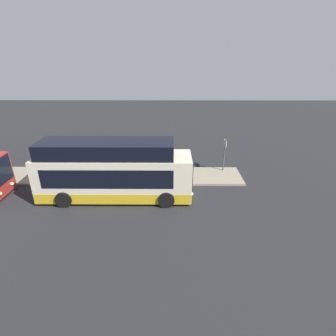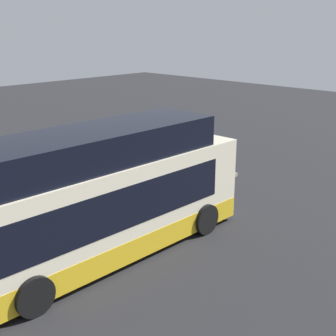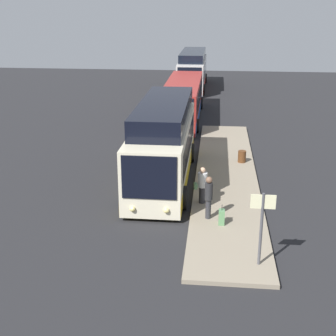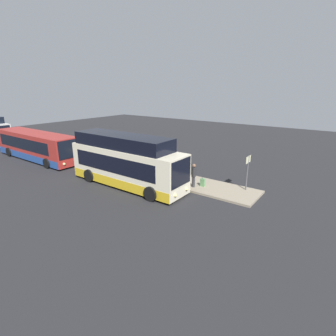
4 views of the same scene
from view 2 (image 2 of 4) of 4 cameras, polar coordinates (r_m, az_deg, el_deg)
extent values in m
plane|color=#232326|center=(14.51, -10.33, -11.31)|extent=(80.00, 80.00, 0.00)
cube|color=gray|center=(16.91, -16.69, -7.18)|extent=(20.00, 3.12, 0.16)
cube|color=beige|center=(14.20, -8.17, -4.71)|extent=(10.01, 2.53, 2.83)
cube|color=gold|center=(14.63, -7.99, -8.58)|extent=(9.96, 2.55, 0.70)
cube|color=black|center=(13.94, -9.04, -3.68)|extent=(8.21, 2.56, 1.25)
cube|color=black|center=(17.40, 4.91, 0.98)|extent=(0.06, 2.22, 1.81)
sphere|color=#F9E58C|center=(18.26, 3.16, -2.73)|extent=(0.24, 0.24, 0.24)
sphere|color=#F9E58C|center=(17.44, 6.60, -3.80)|extent=(0.24, 0.24, 0.24)
cylinder|color=black|center=(17.55, -1.79, -3.94)|extent=(1.05, 0.30, 1.05)
cylinder|color=black|center=(15.96, 4.58, -6.21)|extent=(1.05, 0.30, 1.05)
cylinder|color=black|center=(12.23, -16.03, -14.76)|extent=(1.05, 0.30, 1.05)
cube|color=black|center=(13.38, -9.86, 2.42)|extent=(8.51, 2.32, 0.97)
cylinder|color=#2D2D33|center=(19.06, -1.53, -2.01)|extent=(0.31, 0.31, 0.83)
cylinder|color=#262628|center=(18.82, -1.55, 0.22)|extent=(0.45, 0.45, 0.72)
sphere|color=brown|center=(18.68, -1.57, 1.68)|extent=(0.27, 0.27, 0.27)
cylinder|color=#2D2D33|center=(17.87, -4.46, -3.53)|extent=(0.33, 0.33, 0.76)
cylinder|color=silver|center=(17.63, -4.51, -1.38)|extent=(0.47, 0.47, 0.66)
sphere|color=tan|center=(17.49, -4.54, 0.02)|extent=(0.25, 0.25, 0.25)
cube|color=#598C59|center=(17.54, -3.72, -2.43)|extent=(0.30, 0.18, 0.24)
cube|color=#598C59|center=(19.79, -1.62, -1.61)|extent=(0.34, 0.24, 0.61)
cylinder|color=black|center=(19.66, -1.63, -0.43)|extent=(0.02, 0.02, 0.24)
cylinder|color=#4C4C51|center=(22.37, 1.50, 3.28)|extent=(0.10, 0.10, 2.61)
cube|color=beige|center=(22.15, 1.52, 5.82)|extent=(0.04, 0.82, 0.49)
camera|label=1|loc=(12.79, 71.56, 15.74)|focal=28.00mm
camera|label=3|loc=(32.89, 21.97, 19.11)|focal=50.00mm
camera|label=4|loc=(22.21, 54.27, 11.75)|focal=28.00mm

